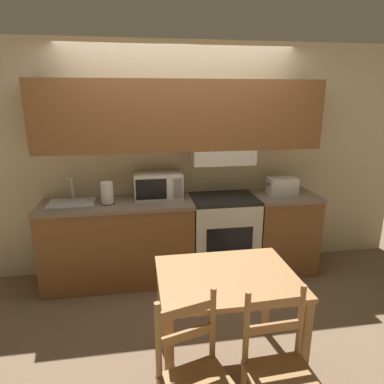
{
  "coord_description": "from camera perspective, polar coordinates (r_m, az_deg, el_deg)",
  "views": [
    {
      "loc": [
        -0.48,
        -3.77,
        1.99
      ],
      "look_at": [
        0.05,
        -0.53,
        1.06
      ],
      "focal_mm": 32.0,
      "sensor_mm": 36.0,
      "label": 1
    }
  ],
  "objects": [
    {
      "name": "paper_towel_roll",
      "position": [
        3.61,
        -13.97,
        -0.19
      ],
      "size": [
        0.14,
        0.14,
        0.23
      ],
      "color": "black",
      "rests_on": "lower_counter_main"
    },
    {
      "name": "lower_counter_main",
      "position": [
        3.82,
        -12.08,
        -8.23
      ],
      "size": [
        1.59,
        0.58,
        0.91
      ],
      "color": "brown",
      "rests_on": "ground_plane"
    },
    {
      "name": "wall_back",
      "position": [
        3.76,
        -1.73,
        8.74
      ],
      "size": [
        5.4,
        0.38,
        2.55
      ],
      "color": "beige",
      "rests_on": "ground_plane"
    },
    {
      "name": "sink_basin",
      "position": [
        3.71,
        -19.45,
        -1.7
      ],
      "size": [
        0.46,
        0.33,
        0.29
      ],
      "color": "#B7BABF",
      "rests_on": "lower_counter_main"
    },
    {
      "name": "stove_range",
      "position": [
        3.93,
        5.19,
        -7.27
      ],
      "size": [
        0.71,
        0.57,
        0.91
      ],
      "color": "white",
      "rests_on": "ground_plane"
    },
    {
      "name": "lower_counter_right_stub",
      "position": [
        4.15,
        14.81,
        -6.43
      ],
      "size": [
        0.7,
        0.58,
        0.91
      ],
      "color": "brown",
      "rests_on": "ground_plane"
    },
    {
      "name": "chair_right_of_table",
      "position": [
        2.29,
        14.62,
        -27.37
      ],
      "size": [
        0.4,
        0.4,
        0.92
      ],
      "rotation": [
        0.0,
        0.0,
        0.04
      ],
      "color": "#B27F4C",
      "rests_on": "ground_plane"
    },
    {
      "name": "chair_left_of_table",
      "position": [
        2.19,
        0.74,
        -29.19
      ],
      "size": [
        0.47,
        0.47,
        0.92
      ],
      "rotation": [
        0.0,
        0.0,
        0.28
      ],
      "color": "#B27F4C",
      "rests_on": "ground_plane"
    },
    {
      "name": "dining_table",
      "position": [
        2.55,
        5.78,
        -15.94
      ],
      "size": [
        0.97,
        0.75,
        0.77
      ],
      "color": "#B27F4C",
      "rests_on": "ground_plane"
    },
    {
      "name": "ground_plane",
      "position": [
        4.29,
        -1.84,
        -11.81
      ],
      "size": [
        16.0,
        16.0,
        0.0
      ],
      "primitive_type": "plane",
      "color": "#7F664C"
    },
    {
      "name": "toaster",
      "position": [
        3.99,
        14.81,
        1.0
      ],
      "size": [
        0.33,
        0.2,
        0.19
      ],
      "color": "white",
      "rests_on": "lower_counter_right_stub"
    },
    {
      "name": "microwave",
      "position": [
        3.72,
        -5.65,
        1.07
      ],
      "size": [
        0.51,
        0.29,
        0.28
      ],
      "color": "white",
      "rests_on": "lower_counter_main"
    }
  ]
}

